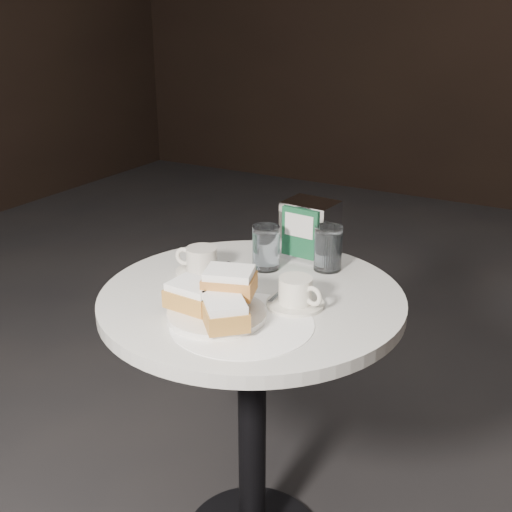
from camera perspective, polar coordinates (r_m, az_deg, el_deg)
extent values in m
cylinder|color=black|center=(1.67, -0.35, -15.26)|extent=(0.07, 0.07, 0.70)
cylinder|color=white|center=(1.48, -0.38, -3.86)|extent=(0.70, 0.70, 0.03)
cylinder|color=white|center=(1.34, -1.24, -6.00)|extent=(0.33, 0.33, 0.00)
cylinder|color=white|center=(1.36, -3.48, -5.20)|extent=(0.27, 0.27, 0.02)
cube|color=#BE863A|center=(1.37, -5.57, -3.72)|extent=(0.11, 0.09, 0.04)
cube|color=white|center=(1.36, -5.61, -2.68)|extent=(0.10, 0.08, 0.02)
cube|color=#B78038|center=(1.30, -2.79, -5.24)|extent=(0.13, 0.13, 0.04)
cube|color=white|center=(1.28, -2.81, -4.15)|extent=(0.12, 0.12, 0.02)
cube|color=#C6823D|center=(1.35, -2.38, -2.57)|extent=(0.13, 0.11, 0.04)
cube|color=white|center=(1.34, -2.40, -1.50)|extent=(0.12, 0.10, 0.02)
cylinder|color=silver|center=(1.58, -4.79, -1.43)|extent=(0.15, 0.15, 0.01)
cylinder|color=beige|center=(1.56, -4.83, -0.28)|extent=(0.09, 0.09, 0.06)
cylinder|color=#926C4F|center=(1.56, -4.86, 0.54)|extent=(0.08, 0.08, 0.00)
torus|color=silver|center=(1.59, -6.42, -0.04)|extent=(0.05, 0.02, 0.05)
cube|color=silver|center=(1.55, -3.15, -1.45)|extent=(0.02, 0.09, 0.00)
sphere|color=#BBBABF|center=(1.59, -2.48, -0.76)|extent=(0.02, 0.02, 0.02)
cylinder|color=beige|center=(1.41, 3.50, -4.26)|extent=(0.15, 0.15, 0.01)
cylinder|color=silver|center=(1.40, 3.53, -3.03)|extent=(0.09, 0.09, 0.06)
cylinder|color=#9A6B54|center=(1.39, 3.55, -2.16)|extent=(0.08, 0.08, 0.00)
torus|color=beige|center=(1.37, 5.09, -3.58)|extent=(0.05, 0.02, 0.05)
cube|color=silver|center=(1.44, 1.99, -3.44)|extent=(0.01, 0.09, 0.00)
sphere|color=#BBBBC0|center=(1.47, 3.10, -2.80)|extent=(0.02, 0.02, 0.02)
cylinder|color=white|center=(1.59, 0.89, 0.76)|extent=(0.08, 0.08, 0.11)
cylinder|color=white|center=(1.59, 0.89, 0.61)|extent=(0.07, 0.07, 0.09)
cylinder|color=white|center=(1.59, 6.42, 0.70)|extent=(0.08, 0.08, 0.11)
cylinder|color=white|center=(1.59, 6.41, 0.55)|extent=(0.07, 0.07, 0.10)
cube|color=silver|center=(1.66, 4.83, 2.36)|extent=(0.14, 0.11, 0.15)
cube|color=#175131|center=(1.61, 3.88, 2.01)|extent=(0.10, 0.01, 0.13)
cube|color=silver|center=(1.60, 3.84, 2.70)|extent=(0.08, 0.01, 0.06)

